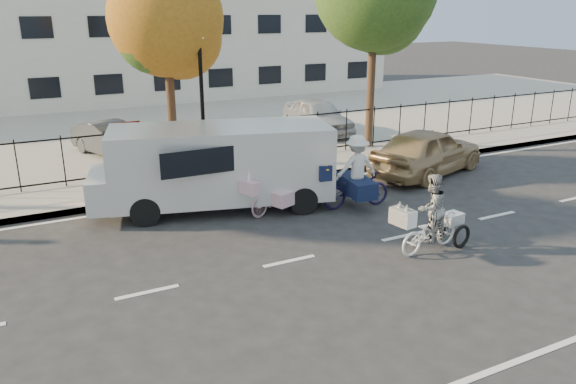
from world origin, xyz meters
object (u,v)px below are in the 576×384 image
lot_car_c (111,139)px  lamppost (201,77)px  lot_car_d (318,116)px  white_van (217,164)px  unicorn_bike (271,190)px  gold_sedan (427,151)px  zebra_trike (430,222)px  bull_bike (355,179)px

lot_car_c → lamppost: bearing=-77.7°
lamppost → lot_car_d: bearing=29.4°
white_van → unicorn_bike: bearing=-28.9°
gold_sedan → zebra_trike: bearing=122.5°
unicorn_bike → bull_bike: bull_bike is taller
bull_bike → lot_car_d: (3.46, 7.98, 0.07)m
lot_car_c → bull_bike: bearing=-79.6°
lot_car_c → gold_sedan: bearing=-57.5°
gold_sedan → lot_car_d: size_ratio=1.08×
zebra_trike → gold_sedan: zebra_trike is taller
lamppost → lot_car_d: (6.05, 3.41, -2.26)m
lamppost → unicorn_bike: bearing=-84.4°
bull_bike → lot_car_c: bull_bike is taller
bull_bike → lot_car_c: (-4.82, 8.01, -0.05)m
unicorn_bike → lot_car_c: bearing=-1.8°
zebra_trike → white_van: bearing=25.7°
unicorn_bike → gold_sedan: 6.05m
zebra_trike → unicorn_bike: (-2.09, 3.66, -0.04)m
lamppost → lot_car_c: lamppost is taller
zebra_trike → white_van: size_ratio=0.31×
unicorn_bike → lot_car_c: unicorn_bike is taller
gold_sedan → lot_car_c: (-8.58, 6.44, -0.03)m
gold_sedan → lot_car_d: bearing=-15.1°
lot_car_c → white_van: bearing=-96.9°
zebra_trike → lot_car_d: bearing=-26.1°
unicorn_bike → white_van: bearing=25.0°
zebra_trike → lamppost: bearing=9.7°
unicorn_bike → zebra_trike: bearing=-171.4°
lamppost → zebra_trike: (2.49, -7.67, -2.44)m
lamppost → bull_bike: (2.59, -4.57, -2.33)m
white_van → lot_car_c: bearing=118.6°
unicorn_bike → lot_car_d: (5.65, 7.43, 0.22)m
zebra_trike → lot_car_c: bearing=14.7°
bull_bike → white_van: (-3.26, 1.57, 0.42)m
unicorn_bike → white_van: 1.58m
zebra_trike → white_van: white_van is taller
bull_bike → zebra_trike: bearing=-174.0°
zebra_trike → lot_car_c: zebra_trike is taller
unicorn_bike → lamppost: bearing=-15.6°
zebra_trike → unicorn_bike: zebra_trike is taller
lot_car_c → lot_car_d: lot_car_d is taller
lamppost → white_van: (-0.66, -3.00, -1.90)m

